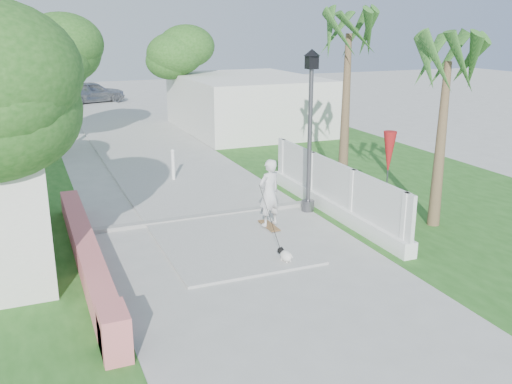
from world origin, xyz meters
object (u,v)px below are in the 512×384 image
patio_umbrella (389,154)px  skateboarder (270,205)px  dog (285,255)px  bollard (173,164)px  street_lamp (310,126)px  parked_car (91,92)px

patio_umbrella → skateboarder: patio_umbrella is taller
dog → bollard: bearing=77.5°
bollard → dog: (0.55, -7.55, -0.40)m
street_lamp → patio_umbrella: (1.90, -1.00, -0.74)m
dog → parked_car: 28.25m
patio_umbrella → skateboarder: 3.85m
skateboarder → parked_car: size_ratio=0.57×
dog → parked_car: (-0.66, 28.24, 0.54)m
street_lamp → patio_umbrella: size_ratio=1.93×
bollard → parked_car: parked_car is taller
skateboarder → parked_car: skateboarder is taller
street_lamp → dog: size_ratio=9.09×
street_lamp → dog: bearing=-125.2°
dog → street_lamp: bearing=38.2°
patio_umbrella → dog: size_ratio=4.71×
bollard → skateboarder: bearing=-81.6°
skateboarder → dog: bearing=61.1°
patio_umbrella → skateboarder: size_ratio=0.95×
bollard → parked_car: bearing=90.3°
bollard → patio_umbrella: size_ratio=0.47×
skateboarder → dog: 1.75m
patio_umbrella → dog: 4.78m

